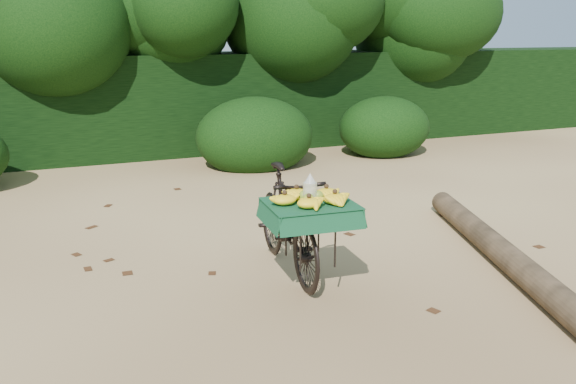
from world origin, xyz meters
name	(u,v)px	position (x,y,z in m)	size (l,w,h in m)	color
ground	(261,267)	(0.00, 0.00, 0.00)	(80.00, 80.00, 0.00)	tan
vendor_bicycle	(288,221)	(0.19, -0.23, 0.51)	(0.76, 1.77, 1.00)	black
fallen_log	(499,250)	(2.18, -0.79, 0.13)	(0.25, 0.25, 3.51)	brown
hedge_backdrop	(141,104)	(0.00, 6.30, 0.90)	(26.00, 1.80, 1.80)	black
tree_row	(105,44)	(-0.65, 5.50, 2.00)	(14.50, 2.00, 4.00)	black
bush_clumps	(196,144)	(0.50, 4.30, 0.45)	(8.80, 1.70, 0.90)	black
leaf_litter	(240,245)	(0.00, 0.65, 0.01)	(7.00, 7.30, 0.01)	#432512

